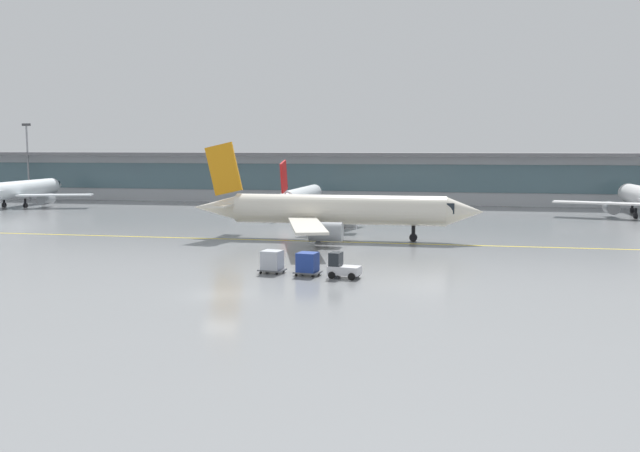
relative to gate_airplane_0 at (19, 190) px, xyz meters
The scene contains 10 objects.
ground_plane 87.54m from the gate_airplane_0, 46.90° to the right, with size 400.00×400.00×0.00m, color gray.
taxiway_centreline_stripe 72.31m from the gate_airplane_0, 28.56° to the right, with size 110.00×0.36×0.01m, color yellow.
terminal_concourse 63.52m from the gate_airplane_0, 19.72° to the left, with size 203.67×11.00×9.60m.
gate_airplane_0 is the anchor object (origin of this frame).
gate_airplane_1 51.84m from the gate_airplane_0, ahead, with size 24.61×26.44×8.77m.
taxiing_regional_jet 70.93m from the gate_airplane_0, 27.31° to the right, with size 34.05×31.78×11.32m.
baggage_tug 87.58m from the gate_airplane_0, 39.58° to the right, with size 2.80×1.98×2.10m.
cargo_dolly_lead 84.97m from the gate_airplane_0, 40.60° to the right, with size 2.34×1.92×1.94m.
cargo_dolly_trailing 82.21m from the gate_airplane_0, 41.77° to the right, with size 2.34×1.92×1.94m.
apron_light_mast_0 18.18m from the gate_airplane_0, 117.83° to the left, with size 1.80×0.36×15.37m.
Camera 1 is at (16.48, -47.26, 10.76)m, focal length 38.79 mm.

